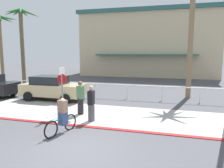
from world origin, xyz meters
name	(u,v)px	position (x,y,z in m)	size (l,w,h in m)	color
ground_plane	(131,95)	(0.00, 10.00, 0.00)	(80.00, 80.00, 0.00)	#4C4C51
sidewalk_strip	(111,115)	(0.00, 4.20, 0.01)	(44.00, 4.00, 0.02)	#ADAAA0
curb_paint	(98,128)	(0.00, 2.20, 0.01)	(44.00, 0.24, 0.03)	maroon
building_backdrop	(150,44)	(-0.42, 27.24, 4.53)	(19.02, 11.90, 9.02)	beige
rail_fence	(127,87)	(0.00, 8.50, 0.84)	(19.63, 0.08, 1.04)	white
stop_sign_bike_lane	(62,85)	(-2.35, 3.36, 1.68)	(0.52, 0.56, 2.56)	gray
palm_tree_0	(0,31)	(-14.34, 12.62, 5.53)	(3.41, 3.36, 7.14)	#846B4C
palm_tree_1	(21,29)	(-10.61, 11.16, 5.50)	(2.86, 3.43, 7.37)	brown
palm_tree_2	(193,7)	(4.29, 10.11, 6.46)	(3.56, 2.98, 8.83)	#846B4C
car_tan_1	(52,88)	(-5.00, 6.83, 0.87)	(4.40, 2.02, 1.69)	tan
cyclist_teal_0	(62,117)	(-1.22, 1.22, 0.69)	(0.55, 1.77, 1.50)	black
pedestrian_0	(91,105)	(-0.63, 3.01, 0.82)	(0.34, 0.42, 1.77)	#4C4C51
pedestrian_1	(80,99)	(-1.61, 3.97, 0.85)	(0.48, 0.45, 1.82)	#232326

